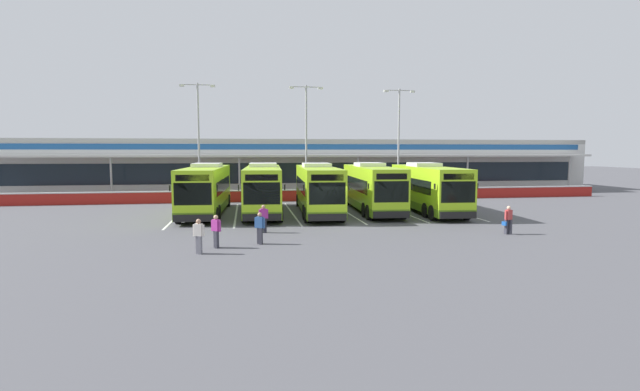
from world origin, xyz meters
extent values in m
plane|color=#4C4C51|center=(0.00, 0.00, 0.00)|extent=(200.00, 200.00, 0.00)
cube|color=silver|center=(0.00, 27.00, 2.75)|extent=(70.00, 10.00, 5.50)
cube|color=#19232D|center=(0.00, 21.98, 2.30)|extent=(66.00, 0.08, 2.20)
cube|color=navy|center=(0.00, 21.97, 5.15)|extent=(68.00, 0.08, 0.60)
cube|color=beige|center=(0.00, 20.50, 4.20)|extent=(67.00, 3.00, 0.24)
cube|color=gray|center=(0.00, 27.00, 5.75)|extent=(70.00, 10.00, 0.50)
cylinder|color=#999999|center=(-18.60, 19.30, 2.10)|extent=(0.20, 0.20, 4.20)
cylinder|color=#999999|center=(-6.20, 19.30, 2.10)|extent=(0.20, 0.20, 4.20)
cylinder|color=#999999|center=(6.20, 19.30, 2.10)|extent=(0.20, 0.20, 4.20)
cylinder|color=#999999|center=(18.60, 19.30, 2.10)|extent=(0.20, 0.20, 4.20)
cylinder|color=#999999|center=(31.00, 19.30, 2.10)|extent=(0.20, 0.20, 4.20)
cube|color=maroon|center=(0.00, 14.50, 0.50)|extent=(60.00, 0.36, 1.00)
cube|color=#B2B2B2|center=(0.00, 14.50, 1.05)|extent=(60.00, 0.40, 0.10)
cube|color=#9ED11E|center=(-8.50, 6.47, 1.91)|extent=(3.15, 12.11, 3.19)
cube|color=#598419|center=(-8.50, 6.47, 0.59)|extent=(3.18, 12.13, 0.56)
cube|color=black|center=(-8.48, 6.87, 2.15)|extent=(3.06, 9.72, 0.96)
cube|color=black|center=(-8.80, 0.53, 2.05)|extent=(2.31, 0.22, 1.40)
cube|color=black|center=(-8.80, 0.52, 3.05)|extent=(2.05, 0.18, 0.40)
cube|color=silver|center=(-8.45, 7.47, 3.64)|extent=(2.19, 2.90, 0.28)
cube|color=black|center=(-8.81, 0.42, 0.55)|extent=(2.45, 0.28, 0.44)
cube|color=black|center=(-7.33, 0.81, 2.40)|extent=(0.09, 0.12, 0.36)
cube|color=black|center=(-10.24, 0.95, 2.40)|extent=(0.09, 0.12, 0.36)
cylinder|color=black|center=(-7.08, 11.01, 0.52)|extent=(0.37, 1.05, 1.04)
cylinder|color=black|center=(-9.46, 11.13, 0.52)|extent=(0.37, 1.05, 1.04)
cylinder|color=black|center=(-7.47, 3.22, 0.52)|extent=(0.37, 1.05, 1.04)
cylinder|color=black|center=(-9.86, 3.34, 0.52)|extent=(0.37, 1.05, 1.04)
cylinder|color=black|center=(-7.54, 1.82, 0.52)|extent=(0.37, 1.05, 1.04)
cylinder|color=black|center=(-9.93, 1.94, 0.52)|extent=(0.37, 1.05, 1.04)
cube|color=#9ED11E|center=(-4.26, 6.19, 1.91)|extent=(3.15, 12.11, 3.19)
cube|color=#598419|center=(-4.26, 6.19, 0.59)|extent=(3.18, 12.13, 0.56)
cube|color=black|center=(-4.24, 6.59, 2.15)|extent=(3.06, 9.72, 0.96)
cube|color=black|center=(-4.56, 0.25, 2.05)|extent=(2.31, 0.22, 1.40)
cube|color=black|center=(-4.56, 0.24, 3.05)|extent=(2.05, 0.18, 0.40)
cube|color=silver|center=(-4.21, 7.19, 3.64)|extent=(2.19, 2.90, 0.28)
cube|color=black|center=(-4.57, 0.14, 0.55)|extent=(2.45, 0.28, 0.44)
cube|color=black|center=(-3.09, 0.52, 2.40)|extent=(0.09, 0.12, 0.36)
cube|color=black|center=(-6.00, 0.67, 2.40)|extent=(0.09, 0.12, 0.36)
cylinder|color=black|center=(-2.83, 10.72, 0.52)|extent=(0.37, 1.05, 1.04)
cylinder|color=black|center=(-5.22, 10.84, 0.52)|extent=(0.37, 1.05, 1.04)
cylinder|color=black|center=(-3.23, 2.93, 0.52)|extent=(0.37, 1.05, 1.04)
cylinder|color=black|center=(-5.62, 3.05, 0.52)|extent=(0.37, 1.05, 1.04)
cylinder|color=black|center=(-3.30, 1.53, 0.52)|extent=(0.37, 1.05, 1.04)
cylinder|color=black|center=(-5.69, 1.65, 0.52)|extent=(0.37, 1.05, 1.04)
cube|color=#9ED11E|center=(-0.19, 5.54, 1.91)|extent=(3.15, 12.11, 3.19)
cube|color=#598419|center=(-0.19, 5.54, 0.59)|extent=(3.18, 12.13, 0.56)
cube|color=black|center=(-0.17, 5.94, 2.15)|extent=(3.06, 9.72, 0.96)
cube|color=black|center=(-0.49, -0.40, 2.05)|extent=(2.31, 0.22, 1.40)
cube|color=black|center=(-0.50, -0.41, 3.05)|extent=(2.05, 0.18, 0.40)
cube|color=silver|center=(-0.14, 6.54, 3.64)|extent=(2.19, 2.90, 0.28)
cube|color=black|center=(-0.50, -0.51, 0.55)|extent=(2.45, 0.28, 0.44)
cube|color=black|center=(0.98, -0.13, 2.40)|extent=(0.09, 0.12, 0.36)
cube|color=black|center=(-1.93, 0.02, 2.40)|extent=(0.09, 0.12, 0.36)
cylinder|color=black|center=(1.23, 10.07, 0.52)|extent=(0.37, 1.05, 1.04)
cylinder|color=black|center=(-1.15, 10.19, 0.52)|extent=(0.37, 1.05, 1.04)
cylinder|color=black|center=(0.84, 2.28, 0.52)|extent=(0.37, 1.05, 1.04)
cylinder|color=black|center=(-1.55, 2.40, 0.52)|extent=(0.37, 1.05, 1.04)
cylinder|color=black|center=(0.77, 0.88, 0.52)|extent=(0.37, 1.05, 1.04)
cylinder|color=black|center=(-1.62, 1.01, 0.52)|extent=(0.37, 1.05, 1.04)
cube|color=#9ED11E|center=(4.17, 6.11, 1.91)|extent=(3.15, 12.11, 3.19)
cube|color=#598419|center=(4.17, 6.11, 0.59)|extent=(3.18, 12.13, 0.56)
cube|color=black|center=(4.19, 6.51, 2.15)|extent=(3.06, 9.72, 0.96)
cube|color=black|center=(3.86, 0.17, 2.05)|extent=(2.31, 0.22, 1.40)
cube|color=black|center=(3.86, 0.16, 3.05)|extent=(2.05, 0.18, 0.40)
cube|color=silver|center=(4.22, 7.11, 3.64)|extent=(2.19, 2.90, 0.28)
cube|color=black|center=(3.86, 0.06, 0.55)|extent=(2.45, 0.28, 0.44)
cube|color=black|center=(5.33, 0.44, 2.40)|extent=(0.09, 0.12, 0.36)
cube|color=black|center=(2.43, 0.59, 2.40)|extent=(0.09, 0.12, 0.36)
cylinder|color=black|center=(5.59, 10.64, 0.52)|extent=(0.37, 1.05, 1.04)
cylinder|color=black|center=(3.20, 10.77, 0.52)|extent=(0.37, 1.05, 1.04)
cylinder|color=black|center=(5.20, 2.85, 0.52)|extent=(0.37, 1.05, 1.04)
cylinder|color=black|center=(2.81, 2.98, 0.52)|extent=(0.37, 1.05, 1.04)
cylinder|color=black|center=(5.13, 1.46, 0.52)|extent=(0.37, 1.05, 1.04)
cylinder|color=black|center=(2.74, 1.58, 0.52)|extent=(0.37, 1.05, 1.04)
cube|color=#9ED11E|center=(8.39, 5.23, 1.91)|extent=(3.15, 12.11, 3.19)
cube|color=#598419|center=(8.39, 5.23, 0.59)|extent=(3.18, 12.13, 0.56)
cube|color=black|center=(8.41, 5.63, 2.15)|extent=(3.06, 9.72, 0.96)
cube|color=black|center=(8.09, -0.71, 2.05)|extent=(2.31, 0.22, 1.40)
cube|color=black|center=(8.09, -0.72, 3.05)|extent=(2.05, 0.18, 0.40)
cube|color=silver|center=(8.44, 6.23, 3.64)|extent=(2.19, 2.90, 0.28)
cube|color=black|center=(8.08, -0.82, 0.55)|extent=(2.45, 0.28, 0.44)
cube|color=black|center=(9.56, -0.44, 2.40)|extent=(0.09, 0.12, 0.36)
cube|color=black|center=(6.65, -0.29, 2.40)|extent=(0.09, 0.12, 0.36)
cylinder|color=black|center=(9.82, 9.76, 0.52)|extent=(0.37, 1.05, 1.04)
cylinder|color=black|center=(7.43, 9.89, 0.52)|extent=(0.37, 1.05, 1.04)
cylinder|color=black|center=(9.42, 1.97, 0.52)|extent=(0.37, 1.05, 1.04)
cylinder|color=black|center=(7.03, 2.10, 0.52)|extent=(0.37, 1.05, 1.04)
cylinder|color=black|center=(9.35, 0.58, 0.52)|extent=(0.37, 1.05, 1.04)
cylinder|color=black|center=(6.96, 0.70, 0.52)|extent=(0.37, 1.05, 1.04)
cube|color=silver|center=(-10.50, 6.00, 0.00)|extent=(0.14, 13.00, 0.01)
cube|color=silver|center=(-6.30, 6.00, 0.00)|extent=(0.14, 13.00, 0.01)
cube|color=silver|center=(-2.10, 6.00, 0.00)|extent=(0.14, 13.00, 0.01)
cube|color=silver|center=(2.10, 6.00, 0.00)|extent=(0.14, 13.00, 0.01)
cube|color=silver|center=(6.30, 6.00, 0.00)|extent=(0.14, 13.00, 0.01)
cube|color=silver|center=(10.50, 6.00, 0.00)|extent=(0.14, 13.00, 0.01)
cube|color=#33333D|center=(9.04, -4.95, 0.42)|extent=(0.19, 0.21, 0.84)
cube|color=#33333D|center=(9.23, -5.02, 0.42)|extent=(0.19, 0.21, 0.84)
cube|color=#B23838|center=(9.13, -4.99, 1.12)|extent=(0.39, 0.32, 0.56)
cube|color=#B23838|center=(8.92, -5.05, 1.09)|extent=(0.12, 0.12, 0.54)
cube|color=#B23838|center=(9.34, -4.92, 1.09)|extent=(0.12, 0.12, 0.54)
sphere|color=#DBB293|center=(9.13, -4.99, 1.51)|extent=(0.22, 0.22, 0.22)
cube|color=#194C9E|center=(8.85, -5.06, 0.63)|extent=(0.20, 0.30, 0.22)
cylinder|color=#194C9E|center=(8.85, -5.06, 0.81)|extent=(0.02, 0.02, 0.16)
cube|color=#33333D|center=(-4.92, -5.57, 0.42)|extent=(0.20, 0.22, 0.84)
cube|color=#33333D|center=(-4.82, -5.75, 0.42)|extent=(0.20, 0.22, 0.84)
cube|color=#2D5693|center=(-4.87, -5.66, 1.12)|extent=(0.40, 0.34, 0.56)
cube|color=#2D5693|center=(-5.07, -5.57, 1.09)|extent=(0.12, 0.13, 0.54)
cube|color=#2D5693|center=(-4.67, -5.75, 1.09)|extent=(0.12, 0.13, 0.54)
sphere|color=tan|center=(-4.87, -5.66, 1.51)|extent=(0.22, 0.22, 0.22)
cube|color=slate|center=(-7.76, -7.42, 0.42)|extent=(0.19, 0.22, 0.84)
cube|color=slate|center=(-7.65, -7.59, 0.42)|extent=(0.19, 0.22, 0.84)
cube|color=silver|center=(-7.70, -7.51, 1.12)|extent=(0.39, 0.32, 0.56)
cube|color=silver|center=(-7.91, -7.43, 1.09)|extent=(0.12, 0.12, 0.54)
cube|color=silver|center=(-7.49, -7.58, 1.09)|extent=(0.12, 0.12, 0.54)
sphere|color=tan|center=(-7.70, -7.51, 1.51)|extent=(0.22, 0.22, 0.22)
cube|color=#33333D|center=(-7.03, -6.16, 0.42)|extent=(0.22, 0.23, 0.84)
cube|color=#33333D|center=(-6.97, -6.35, 0.42)|extent=(0.22, 0.23, 0.84)
cube|color=#A32D89|center=(-7.00, -6.26, 1.12)|extent=(0.40, 0.38, 0.56)
cube|color=#A32D89|center=(-7.18, -6.12, 1.09)|extent=(0.13, 0.13, 0.54)
cube|color=#A32D89|center=(-6.83, -6.39, 1.09)|extent=(0.13, 0.13, 0.54)
sphere|color=tan|center=(-7.00, -6.26, 1.51)|extent=(0.22, 0.22, 0.22)
cube|color=black|center=(-4.65, -2.28, 0.42)|extent=(0.16, 0.19, 0.84)
cube|color=black|center=(-4.47, -2.38, 0.42)|extent=(0.16, 0.19, 0.84)
cube|color=#A32D89|center=(-4.56, -2.33, 1.12)|extent=(0.36, 0.26, 0.56)
cube|color=#A32D89|center=(-4.78, -2.36, 1.09)|extent=(0.10, 0.11, 0.54)
cube|color=#A32D89|center=(-4.34, -2.31, 1.09)|extent=(0.10, 0.11, 0.54)
sphere|color=tan|center=(-4.56, -2.33, 1.51)|extent=(0.22, 0.22, 0.22)
cylinder|color=#9E9EA3|center=(-9.88, 16.35, 5.50)|extent=(0.20, 0.20, 11.00)
cylinder|color=#9E9EA3|center=(-9.88, 16.35, 10.85)|extent=(2.80, 0.10, 0.10)
cube|color=silver|center=(-11.28, 16.35, 10.75)|extent=(0.44, 0.28, 0.20)
cube|color=silver|center=(-8.48, 16.35, 10.75)|extent=(0.44, 0.28, 0.20)
cylinder|color=#9E9EA3|center=(0.31, 16.26, 5.50)|extent=(0.20, 0.20, 11.00)
cylinder|color=#9E9EA3|center=(0.31, 16.26, 10.85)|extent=(2.80, 0.10, 0.10)
cube|color=silver|center=(-1.09, 16.26, 10.75)|extent=(0.44, 0.28, 0.20)
cube|color=silver|center=(1.71, 16.26, 10.75)|extent=(0.44, 0.28, 0.20)
cylinder|color=#9E9EA3|center=(10.01, 17.36, 5.50)|extent=(0.20, 0.20, 11.00)
cylinder|color=#9E9EA3|center=(10.01, 17.36, 10.85)|extent=(2.80, 0.10, 0.10)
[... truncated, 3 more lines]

